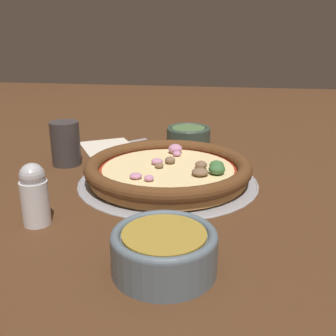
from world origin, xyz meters
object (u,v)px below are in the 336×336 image
Objects in this scene: pizza at (168,169)px; napkin at (108,146)px; pizza_tray at (168,180)px; bowl_far at (188,134)px; fork at (116,144)px; pepper_shaker at (34,195)px; bowl_near at (164,249)px; drinking_cup at (66,143)px.

pizza is 0.29m from napkin.
pizza_tray is 0.30m from bowl_far.
pizza_tray is 3.05× the size of bowl_far.
pizza is 2.46× the size of fork.
pizza is at bearing 141.16° from pepper_shaker.
fork is at bearing -178.78° from pepper_shaker.
bowl_far is at bearing 178.76° from pizza_tray.
bowl_far is 0.22m from napkin.
napkin is at bearing -155.42° from bowl_near.
bowl_near is at bearing 37.45° from drinking_cup.
drinking_cup reaches higher than fork.
napkin is (0.08, -0.20, -0.02)m from bowl_far.
pizza reaches higher than fork.
drinking_cup is 0.51× the size of napkin.
bowl_near is 1.33× the size of pepper_shaker.
pizza_tray is at bearing -78.61° from pizza.
fork is at bearing 160.47° from drinking_cup.
pepper_shaker is (0.29, 0.07, 0.00)m from drinking_cup.
napkin is 1.42× the size of fork.
pizza is 3.32× the size of pepper_shaker.
napkin is 0.44m from pepper_shaker.
drinking_cup is (-0.38, -0.29, 0.02)m from bowl_near.
fork is (-0.56, -0.23, -0.03)m from bowl_near.
fork is at bearing -157.73° from bowl_near.
napkin is (-0.22, -0.19, 0.00)m from pizza_tray.
drinking_cup reaches higher than bowl_near.
pizza_tray is 0.02m from pizza.
drinking_cup is at bearing -106.23° from pizza.
bowl_far reaches higher than napkin.
bowl_near is 0.69× the size of napkin.
pepper_shaker is (0.43, 0.02, 0.05)m from napkin.
fork is (-0.25, -0.18, -0.00)m from pizza_tray.
bowl_far is 0.55m from pepper_shaker.
pizza is 0.31m from fork.
pepper_shaker reaches higher than drinking_cup.
drinking_cup is at bearing -19.60° from napkin.
pizza_tray is 0.26m from drinking_cup.
bowl_far is at bearing 160.82° from pepper_shaker.
napkin is (-0.22, -0.20, -0.02)m from pizza.
bowl_near is (0.31, 0.05, 0.00)m from pizza.
napkin is at bearing -137.99° from pizza.
drinking_cup is 0.30m from pepper_shaker.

